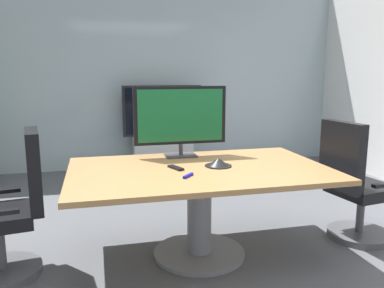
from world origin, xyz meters
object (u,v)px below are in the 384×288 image
(office_chair_left, at_px, (12,216))
(conference_table, at_px, (199,188))
(remote_control, at_px, (176,168))
(conference_phone, at_px, (218,163))
(office_chair_right, at_px, (354,191))
(tv_monitor, at_px, (180,117))
(wall_display_unit, at_px, (163,142))

(office_chair_left, bearing_deg, conference_table, 79.72)
(conference_table, distance_m, remote_control, 0.26)
(office_chair_left, bearing_deg, remote_control, 80.12)
(conference_phone, distance_m, remote_control, 0.36)
(office_chair_right, distance_m, tv_monitor, 1.69)
(office_chair_right, relative_size, remote_control, 6.41)
(conference_table, bearing_deg, office_chair_right, -1.62)
(office_chair_right, relative_size, tv_monitor, 1.30)
(wall_display_unit, height_order, conference_phone, wall_display_unit)
(tv_monitor, bearing_deg, conference_phone, -63.97)
(wall_display_unit, bearing_deg, conference_phone, -90.52)
(remote_control, bearing_deg, office_chair_left, 157.25)
(remote_control, bearing_deg, office_chair_right, -23.64)
(office_chair_left, xyz_separation_m, remote_control, (1.23, -0.02, 0.30))
(conference_table, distance_m, wall_display_unit, 2.91)
(tv_monitor, xyz_separation_m, conference_phone, (0.22, -0.45, -0.33))
(conference_table, height_order, wall_display_unit, wall_display_unit)
(conference_phone, bearing_deg, tv_monitor, 116.03)
(office_chair_right, height_order, conference_phone, office_chair_right)
(office_chair_left, height_order, tv_monitor, tv_monitor)
(office_chair_right, height_order, wall_display_unit, wall_display_unit)
(conference_table, relative_size, wall_display_unit, 1.57)
(office_chair_left, bearing_deg, office_chair_right, 79.61)
(office_chair_left, distance_m, wall_display_unit, 3.29)
(conference_table, distance_m, conference_phone, 0.26)
(conference_table, xyz_separation_m, wall_display_unit, (0.19, 2.90, -0.13))
(wall_display_unit, xyz_separation_m, conference_phone, (-0.03, -2.89, 0.34))
(tv_monitor, xyz_separation_m, remote_control, (-0.14, -0.45, -0.35))
(remote_control, bearing_deg, tv_monitor, 51.20)
(conference_table, distance_m, office_chair_right, 1.43)
(office_chair_left, xyz_separation_m, office_chair_right, (2.85, -0.08, 0.00))
(conference_table, bearing_deg, conference_phone, 5.10)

